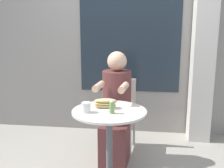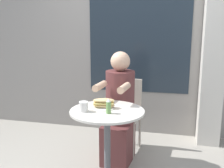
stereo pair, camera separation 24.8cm
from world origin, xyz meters
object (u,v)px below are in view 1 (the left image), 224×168
Objects in this scene: cafe_table at (109,132)px; drink_cup at (86,107)px; condiment_bottle at (112,106)px; diner_chair at (120,107)px; seated_diner at (116,114)px; sandwich_on_plate at (105,104)px.

drink_cup reaches higher than cafe_table.
condiment_bottle is at bearing -0.29° from drink_cup.
seated_diner reaches higher than diner_chair.
seated_diner is at bearing 89.43° from cafe_table.
cafe_table is 0.85m from diner_chair.
drink_cup is 0.67× the size of condiment_bottle.
diner_chair is at bearing 85.72° from sandwich_on_plate.
seated_diner is (0.01, 0.51, -0.00)m from cafe_table.
sandwich_on_plate reaches higher than cafe_table.
sandwich_on_plate is (-0.05, -0.46, 0.25)m from seated_diner.
seated_diner is 5.83× the size of sandwich_on_plate.
diner_chair is at bearing 77.51° from drink_cup.
condiment_bottle is (0.03, -0.60, 0.27)m from seated_diner.
sandwich_on_plate is (-0.04, 0.05, 0.25)m from cafe_table.
condiment_bottle is (0.23, -0.00, 0.02)m from drink_cup.
cafe_table is 0.29m from condiment_bottle.
drink_cup is (-0.21, -0.94, 0.28)m from diner_chair.
cafe_table is at bearing 95.00° from seated_diner.
diner_chair reaches higher than cafe_table.
seated_diner is (-0.01, -0.34, 0.03)m from diner_chair.
cafe_table is 3.57× the size of sandwich_on_plate.
diner_chair is 0.71× the size of seated_diner.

